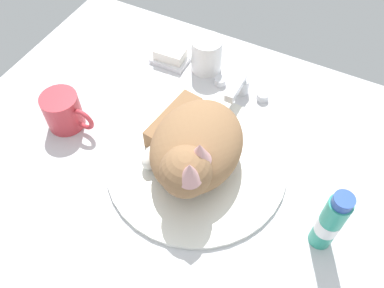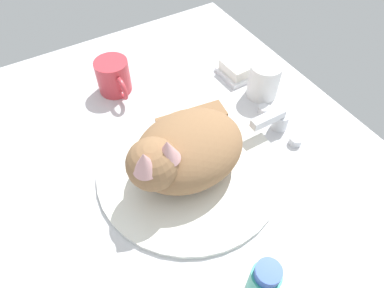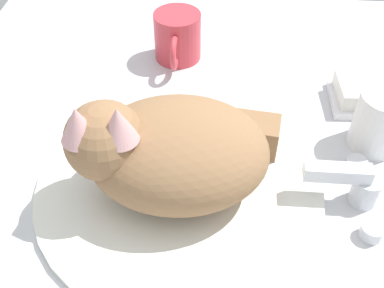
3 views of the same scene
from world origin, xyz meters
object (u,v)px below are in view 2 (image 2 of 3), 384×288
(rinse_cup, at_px, (264,80))
(coffee_mug, at_px, (114,77))
(cat, at_px, (182,150))
(soap_bar, at_px, (235,68))
(faucet, at_px, (277,121))

(rinse_cup, bearing_deg, coffee_mug, -122.91)
(cat, distance_m, rinse_cup, 0.31)
(cat, height_order, coffee_mug, cat)
(soap_bar, bearing_deg, coffee_mug, -110.17)
(rinse_cup, bearing_deg, cat, -69.20)
(rinse_cup, distance_m, soap_bar, 0.10)
(coffee_mug, distance_m, rinse_cup, 0.36)
(faucet, height_order, cat, cat)
(faucet, height_order, rinse_cup, rinse_cup)
(faucet, bearing_deg, soap_bar, 171.79)
(coffee_mug, bearing_deg, soap_bar, 69.83)
(rinse_cup, height_order, soap_bar, rinse_cup)
(faucet, bearing_deg, rinse_cup, 156.72)
(faucet, relative_size, rinse_cup, 1.58)
(coffee_mug, xyz_separation_m, soap_bar, (0.11, 0.29, -0.02))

